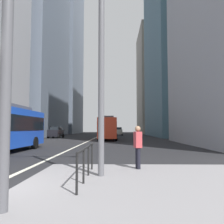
# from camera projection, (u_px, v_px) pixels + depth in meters

# --- Properties ---
(ground_plane) EXTENTS (160.00, 160.00, 0.00)m
(ground_plane) POSITION_uv_depth(u_px,v_px,m) (83.00, 144.00, 26.23)
(ground_plane) COLOR black
(median_island) EXTENTS (9.00, 10.00, 0.15)m
(median_island) POSITION_uv_depth(u_px,v_px,m) (198.00, 203.00, 5.19)
(median_island) COLOR gray
(median_island) RESTS_ON ground
(lane_centre_line) EXTENTS (0.20, 80.00, 0.01)m
(lane_centre_line) POSITION_uv_depth(u_px,v_px,m) (92.00, 139.00, 36.21)
(lane_centre_line) COLOR beige
(lane_centre_line) RESTS_ON ground
(office_tower_left_mid) EXTENTS (13.34, 23.91, 53.50)m
(office_tower_left_mid) POSITION_uv_depth(u_px,v_px,m) (30.00, 19.00, 54.54)
(office_tower_left_mid) COLOR slate
(office_tower_left_mid) RESTS_ON ground
(office_tower_left_far) EXTENTS (13.96, 22.50, 52.09)m
(office_tower_left_far) POSITION_uv_depth(u_px,v_px,m) (59.00, 57.00, 81.24)
(office_tower_left_far) COLOR slate
(office_tower_left_far) RESTS_ON ground
(office_tower_right_mid) EXTENTS (11.37, 24.21, 50.00)m
(office_tower_right_mid) POSITION_uv_depth(u_px,v_px,m) (176.00, 23.00, 52.80)
(office_tower_right_mid) COLOR slate
(office_tower_right_mid) RESTS_ON ground
(office_tower_right_far) EXTENTS (11.32, 19.78, 34.38)m
(office_tower_right_far) POSITION_uv_depth(u_px,v_px,m) (156.00, 82.00, 80.07)
(office_tower_right_far) COLOR gray
(office_tower_right_far) RESTS_ON ground
(city_bus_red_receding) EXTENTS (2.86, 11.72, 3.40)m
(city_bus_red_receding) POSITION_uv_depth(u_px,v_px,m) (108.00, 127.00, 35.90)
(city_bus_red_receding) COLOR red
(city_bus_red_receding) RESTS_ON ground
(car_oncoming_mid) EXTENTS (2.18, 4.36, 1.94)m
(car_oncoming_mid) POSITION_uv_depth(u_px,v_px,m) (56.00, 132.00, 41.84)
(car_oncoming_mid) COLOR black
(car_oncoming_mid) RESTS_ON ground
(car_receding_near) EXTENTS (2.16, 4.36, 1.94)m
(car_receding_near) POSITION_uv_depth(u_px,v_px,m) (118.00, 131.00, 56.79)
(car_receding_near) COLOR #B2A899
(car_receding_near) RESTS_ON ground
(car_receding_far) EXTENTS (2.19, 4.55, 1.94)m
(car_receding_far) POSITION_uv_depth(u_px,v_px,m) (112.00, 131.00, 65.71)
(car_receding_far) COLOR maroon
(car_receding_far) RESTS_ON ground
(street_lamp_post) EXTENTS (5.50, 0.32, 8.00)m
(street_lamp_post) POSITION_uv_depth(u_px,v_px,m) (101.00, 22.00, 8.07)
(street_lamp_post) COLOR #56565B
(street_lamp_post) RESTS_ON median_island
(pedestrian_railing) EXTENTS (0.06, 3.50, 0.98)m
(pedestrian_railing) POSITION_uv_depth(u_px,v_px,m) (86.00, 156.00, 7.28)
(pedestrian_railing) COLOR black
(pedestrian_railing) RESTS_ON median_island
(pedestrian_waiting) EXTENTS (0.31, 0.42, 1.63)m
(pedestrian_waiting) POSITION_uv_depth(u_px,v_px,m) (138.00, 145.00, 9.16)
(pedestrian_waiting) COLOR black
(pedestrian_waiting) RESTS_ON median_island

